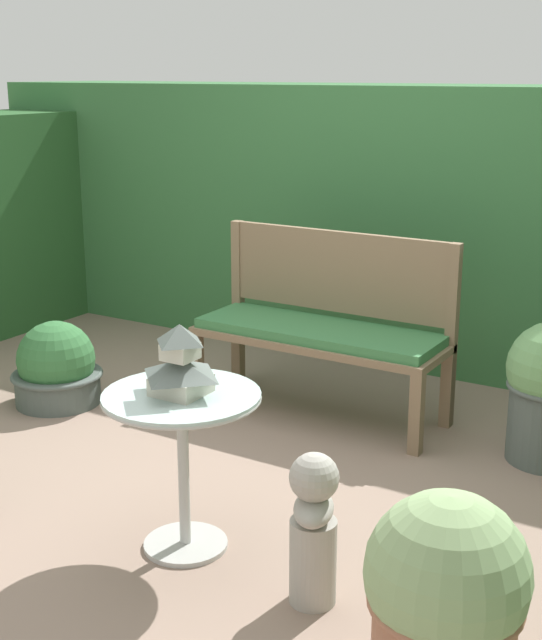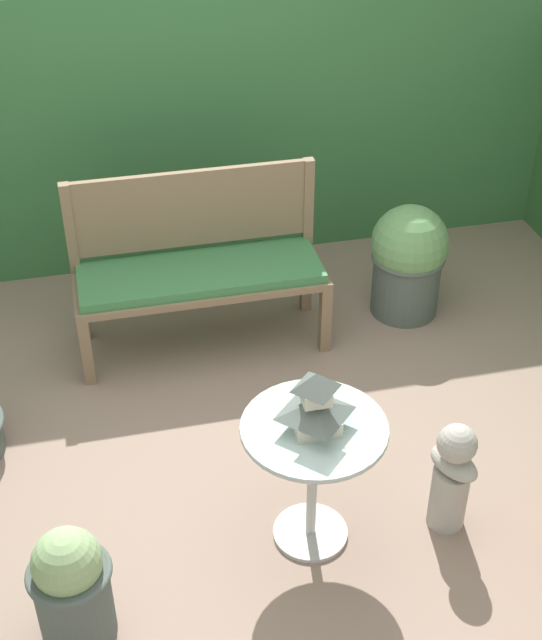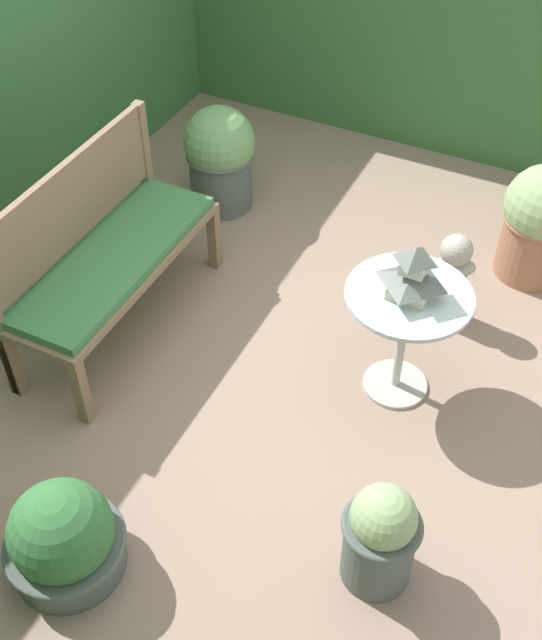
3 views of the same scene
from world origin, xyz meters
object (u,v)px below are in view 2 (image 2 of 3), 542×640
object	(u,v)px
garden_bench	(201,280)
garden_bust	(452,475)
pagoda_birdhouse	(315,404)
patio_table	(313,451)
potted_plant_hedge_corner	(72,586)
potted_plant_path_edge	(408,259)

from	to	relation	value
garden_bench	garden_bust	world-z (taller)	garden_bust
garden_bust	pagoda_birdhouse	bearing A→B (deg)	-120.24
pagoda_birdhouse	garden_bust	size ratio (longest dim) A/B	0.48
pagoda_birdhouse	garden_bust	xyz separation A→B (m)	(0.61, -0.07, -0.47)
garden_bust	patio_table	bearing A→B (deg)	-120.24
garden_bench	potted_plant_hedge_corner	bearing A→B (deg)	-114.15
potted_plant_path_edge	potted_plant_hedge_corner	bearing A→B (deg)	-137.77
patio_table	garden_bust	size ratio (longest dim) A/B	1.14
garden_bust	potted_plant_hedge_corner	bearing A→B (deg)	-106.58
patio_table	pagoda_birdhouse	distance (m)	0.26
garden_bench	pagoda_birdhouse	xyz separation A→B (m)	(0.23, -1.51, 0.33)
potted_plant_path_edge	patio_table	bearing A→B (deg)	-122.67
pagoda_birdhouse	potted_plant_path_edge	size ratio (longest dim) A/B	0.39
potted_plant_hedge_corner	pagoda_birdhouse	bearing A→B (deg)	15.13
garden_bust	potted_plant_hedge_corner	size ratio (longest dim) A/B	1.02
garden_bench	pagoda_birdhouse	distance (m)	1.56
pagoda_birdhouse	potted_plant_hedge_corner	xyz separation A→B (m)	(-1.03, -0.28, -0.48)
patio_table	garden_bust	bearing A→B (deg)	-6.37
garden_bench	pagoda_birdhouse	world-z (taller)	pagoda_birdhouse
garden_bench	potted_plant_path_edge	world-z (taller)	potted_plant_path_edge
potted_plant_path_edge	pagoda_birdhouse	bearing A→B (deg)	-122.67
potted_plant_hedge_corner	potted_plant_path_edge	world-z (taller)	potted_plant_path_edge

